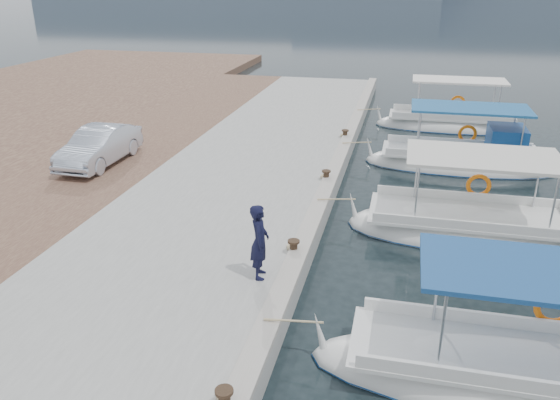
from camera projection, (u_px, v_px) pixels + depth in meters
The scene contains 11 objects.
ground at pixel (295, 309), 11.34m from camera, with size 400.00×400.00×0.00m, color black.
concrete_quay at pixel (231, 198), 16.38m from camera, with size 6.00×40.00×0.50m, color #9A9A95.
quay_curb at pixel (323, 196), 15.68m from camera, with size 0.44×40.00×0.12m, color #ABA498.
cobblestone_strip at pixel (82, 185), 17.42m from camera, with size 4.00×40.00×0.50m, color brown.
fishing_caique_b at pixel (538, 383), 9.10m from camera, with size 7.70×2.12×2.83m.
fishing_caique_c at pixel (467, 230), 14.58m from camera, with size 6.36×2.51×2.83m.
fishing_caique_d at pixel (462, 163), 19.67m from camera, with size 6.67×2.25×2.83m.
fishing_caique_e at pixel (450, 126), 24.81m from camera, with size 6.70×2.11×2.83m.
mooring_bollards at pixel (294, 246), 12.50m from camera, with size 0.28×20.28×0.33m.
fisherman at pixel (260, 242), 11.30m from camera, with size 0.60×0.39×1.64m, color black.
parked_car at pixel (99, 146), 18.38m from camera, with size 1.31×3.77×1.24m, color silver.
Camera 1 is at (1.87, -9.45, 6.40)m, focal length 35.00 mm.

